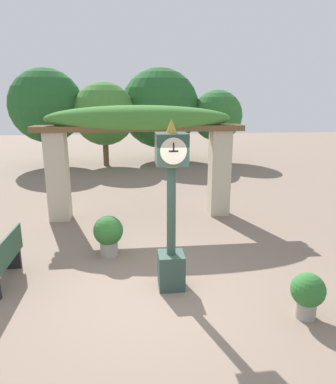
{
  "coord_description": "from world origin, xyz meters",
  "views": [
    {
      "loc": [
        -0.26,
        -5.19,
        3.17
      ],
      "look_at": [
        0.39,
        0.71,
        1.6
      ],
      "focal_mm": 32.0,
      "sensor_mm": 36.0,
      "label": 1
    }
  ],
  "objects_px": {
    "pedestal_clock": "(171,209)",
    "park_bench": "(2,261)",
    "potted_plant_near_right": "(308,293)",
    "potted_plant_near_left": "(108,233)"
  },
  "relations": [
    {
      "from": "pedestal_clock",
      "to": "park_bench",
      "type": "distance_m",
      "value": 3.18
    },
    {
      "from": "pedestal_clock",
      "to": "potted_plant_near_right",
      "type": "bearing_deg",
      "value": -29.85
    },
    {
      "from": "potted_plant_near_left",
      "to": "park_bench",
      "type": "distance_m",
      "value": 2.04
    },
    {
      "from": "potted_plant_near_left",
      "to": "pedestal_clock",
      "type": "bearing_deg",
      "value": -50.21
    },
    {
      "from": "potted_plant_near_right",
      "to": "park_bench",
      "type": "distance_m",
      "value": 5.15
    },
    {
      "from": "pedestal_clock",
      "to": "park_bench",
      "type": "bearing_deg",
      "value": 170.96
    },
    {
      "from": "pedestal_clock",
      "to": "potted_plant_near_right",
      "type": "height_order",
      "value": "pedestal_clock"
    },
    {
      "from": "pedestal_clock",
      "to": "park_bench",
      "type": "height_order",
      "value": "pedestal_clock"
    },
    {
      "from": "pedestal_clock",
      "to": "potted_plant_near_left",
      "type": "bearing_deg",
      "value": 129.79
    },
    {
      "from": "potted_plant_near_right",
      "to": "park_bench",
      "type": "relative_size",
      "value": 0.51
    }
  ]
}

